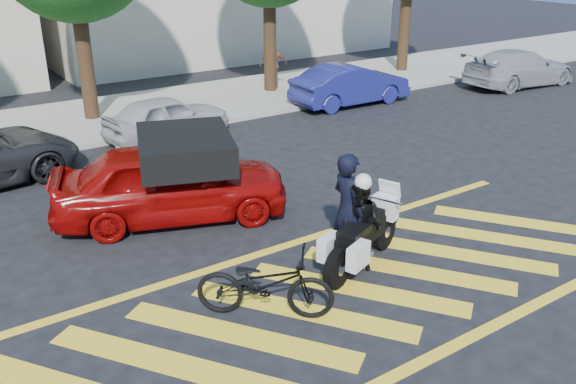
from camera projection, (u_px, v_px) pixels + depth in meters
ground at (333, 299)px, 9.62m from camera, size 90.00×90.00×0.00m
sidewalk at (93, 120)px, 18.75m from camera, size 60.00×5.00×0.15m
crosswalk at (331, 299)px, 9.60m from camera, size 12.33×4.00×0.01m
officer_bike at (348, 209)px, 10.34m from camera, size 0.53×0.76×2.00m
bicycle at (265, 284)px, 9.00m from camera, size 2.04×1.88×1.08m
police_motorcycle at (362, 238)px, 10.32m from camera, size 2.24×1.21×1.03m
officer_moto at (361, 225)px, 10.23m from camera, size 0.84×0.94×1.60m
red_convertible at (171, 182)px, 12.09m from camera, size 4.96×3.30×1.57m
parked_mid_right at (167, 117)px, 17.06m from camera, size 3.75×1.91×1.22m
parked_right at (350, 85)px, 20.47m from camera, size 4.20×1.56×1.37m
parked_far_right at (519, 68)px, 23.09m from camera, size 4.84×2.29×1.36m
pedestrian_right at (273, 65)px, 22.04m from camera, size 1.08×0.83×1.71m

